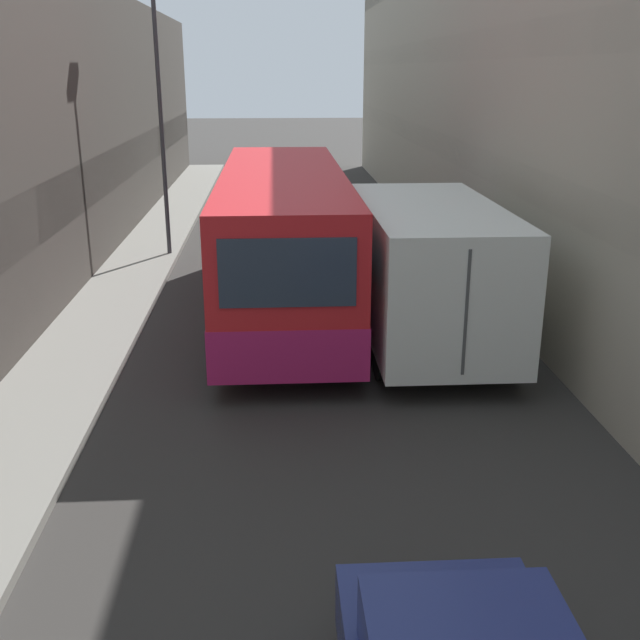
% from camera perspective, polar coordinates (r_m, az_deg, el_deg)
% --- Properties ---
extents(ground_plane, '(150.00, 150.00, 0.00)m').
position_cam_1_polar(ground_plane, '(13.90, -0.03, -3.50)').
color(ground_plane, '#33302D').
extents(sidewalk_left, '(1.90, 60.00, 0.15)m').
position_cam_1_polar(sidewalk_left, '(14.36, -18.57, -3.46)').
color(sidewalk_left, gray).
rests_on(sidewalk_left, ground_plane).
extents(bus, '(2.63, 10.45, 3.15)m').
position_cam_1_polar(bus, '(16.66, -2.80, 6.22)').
color(bus, red).
rests_on(bus, ground_plane).
extents(box_truck, '(2.47, 7.90, 2.82)m').
position_cam_1_polar(box_truck, '(15.35, 7.71, 4.47)').
color(box_truck, silver).
rests_on(box_truck, ground_plane).
extents(panel_van, '(1.92, 4.33, 1.81)m').
position_cam_1_polar(panel_van, '(26.80, -3.49, 9.50)').
color(panel_van, '#BCBCC1').
rests_on(panel_van, ground_plane).
extents(street_lamp, '(0.36, 0.80, 7.90)m').
position_cam_1_polar(street_lamp, '(21.72, -12.32, 18.90)').
color(street_lamp, '#38383D').
rests_on(street_lamp, sidewalk_left).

